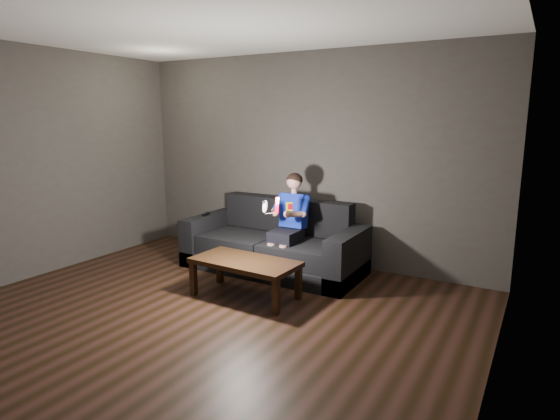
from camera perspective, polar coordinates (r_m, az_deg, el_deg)
The scene contains 11 objects.
floor at distance 4.43m, azimuth -12.14°, elevation -14.10°, with size 5.00×5.00×0.00m, color black.
back_wall at distance 6.11m, azimuth 3.25°, elevation 6.25°, with size 5.00×0.04×2.70m, color #403B37.
left_wall at distance 6.03m, azimuth -30.73°, elevation 4.63°, with size 0.04×5.00×2.70m, color #403B37.
right_wall at distance 2.99m, azimuth 24.92°, elevation 0.04°, with size 0.04×5.00×2.70m, color #403B37.
ceiling at distance 4.10m, azimuth -13.81°, elevation 22.50°, with size 5.00×5.00×0.02m, color white.
sofa at distance 5.85m, azimuth -0.72°, elevation -4.62°, with size 2.22×0.96×0.86m.
child at distance 5.57m, azimuth 1.19°, elevation -0.68°, with size 0.46×0.56×1.13m.
wii_remote_red at distance 5.12m, azimuth -0.31°, elevation 0.59°, with size 0.05×0.07×0.18m.
nunchuk_white at distance 5.21m, azimuth -1.83°, elevation 0.42°, with size 0.06×0.09×0.15m.
wii_remote_black at distance 6.26m, azimuth -9.02°, elevation -0.49°, with size 0.08×0.17×0.03m.
coffee_table at distance 4.95m, azimuth -4.28°, elevation -6.70°, with size 1.15×0.61×0.41m.
Camera 1 is at (2.74, -2.94, 1.87)m, focal length 30.00 mm.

